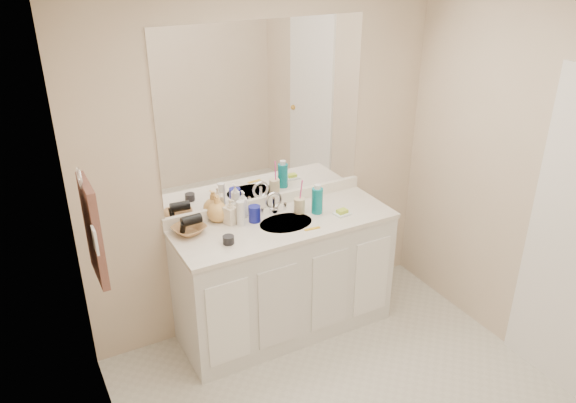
% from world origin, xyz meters
% --- Properties ---
extents(wall_back, '(2.60, 0.02, 2.40)m').
position_xyz_m(wall_back, '(0.00, 1.30, 1.20)').
color(wall_back, beige).
rests_on(wall_back, floor).
extents(wall_left, '(0.02, 2.60, 2.40)m').
position_xyz_m(wall_left, '(-1.30, 0.00, 1.20)').
color(wall_left, beige).
rests_on(wall_left, floor).
extents(wall_right, '(0.02, 2.60, 2.40)m').
position_xyz_m(wall_right, '(1.30, 0.00, 1.20)').
color(wall_right, beige).
rests_on(wall_right, floor).
extents(vanity_cabinet, '(1.50, 0.55, 0.85)m').
position_xyz_m(vanity_cabinet, '(0.00, 1.02, 0.42)').
color(vanity_cabinet, silver).
rests_on(vanity_cabinet, floor).
extents(countertop, '(1.52, 0.57, 0.03)m').
position_xyz_m(countertop, '(0.00, 1.02, 0.86)').
color(countertop, silver).
rests_on(countertop, vanity_cabinet).
extents(backsplash, '(1.52, 0.03, 0.08)m').
position_xyz_m(backsplash, '(0.00, 1.29, 0.92)').
color(backsplash, white).
rests_on(backsplash, countertop).
extents(sink_basin, '(0.37, 0.37, 0.02)m').
position_xyz_m(sink_basin, '(0.00, 1.00, 0.87)').
color(sink_basin, beige).
rests_on(sink_basin, countertop).
extents(faucet, '(0.02, 0.02, 0.11)m').
position_xyz_m(faucet, '(0.00, 1.18, 0.94)').
color(faucet, silver).
rests_on(faucet, countertop).
extents(mirror, '(1.48, 0.01, 1.20)m').
position_xyz_m(mirror, '(0.00, 1.29, 1.56)').
color(mirror, white).
rests_on(mirror, wall_back).
extents(blue_mug, '(0.11, 0.11, 0.11)m').
position_xyz_m(blue_mug, '(-0.18, 1.12, 0.94)').
color(blue_mug, navy).
rests_on(blue_mug, countertop).
extents(tan_cup, '(0.08, 0.08, 0.10)m').
position_xyz_m(tan_cup, '(0.16, 1.10, 0.93)').
color(tan_cup, beige).
rests_on(tan_cup, countertop).
extents(toothbrush, '(0.02, 0.04, 0.19)m').
position_xyz_m(toothbrush, '(0.17, 1.10, 1.03)').
color(toothbrush, '#F7419D').
rests_on(toothbrush, tan_cup).
extents(mouthwash_bottle, '(0.08, 0.08, 0.18)m').
position_xyz_m(mouthwash_bottle, '(0.26, 1.04, 0.97)').
color(mouthwash_bottle, '#0A7983').
rests_on(mouthwash_bottle, countertop).
extents(soap_dish, '(0.12, 0.10, 0.01)m').
position_xyz_m(soap_dish, '(0.40, 0.93, 0.89)').
color(soap_dish, white).
rests_on(soap_dish, countertop).
extents(green_soap, '(0.08, 0.06, 0.03)m').
position_xyz_m(green_soap, '(0.40, 0.93, 0.90)').
color(green_soap, '#B0CF32').
rests_on(green_soap, soap_dish).
extents(orange_comb, '(0.11, 0.03, 0.00)m').
position_xyz_m(orange_comb, '(0.11, 0.84, 0.88)').
color(orange_comb, gold).
rests_on(orange_comb, countertop).
extents(dark_jar, '(0.09, 0.09, 0.05)m').
position_xyz_m(dark_jar, '(-0.45, 0.93, 0.91)').
color(dark_jar, black).
rests_on(dark_jar, countertop).
extents(extra_white_bottle, '(0.07, 0.07, 0.17)m').
position_xyz_m(extra_white_bottle, '(-0.28, 1.12, 0.97)').
color(extra_white_bottle, white).
rests_on(extra_white_bottle, countertop).
extents(soap_bottle_white, '(0.08, 0.08, 0.19)m').
position_xyz_m(soap_bottle_white, '(-0.21, 1.23, 0.97)').
color(soap_bottle_white, white).
rests_on(soap_bottle_white, countertop).
extents(soap_bottle_cream, '(0.10, 0.10, 0.17)m').
position_xyz_m(soap_bottle_cream, '(-0.33, 1.18, 0.97)').
color(soap_bottle_cream, '#F1E2C4').
rests_on(soap_bottle_cream, countertop).
extents(soap_bottle_yellow, '(0.18, 0.18, 0.18)m').
position_xyz_m(soap_bottle_yellow, '(-0.39, 1.25, 0.97)').
color(soap_bottle_yellow, '#ECB15C').
rests_on(soap_bottle_yellow, countertop).
extents(wicker_basket, '(0.26, 0.26, 0.05)m').
position_xyz_m(wicker_basket, '(-0.62, 1.17, 0.91)').
color(wicker_basket, '#996A3E').
rests_on(wicker_basket, countertop).
extents(hair_dryer, '(0.13, 0.07, 0.07)m').
position_xyz_m(hair_dryer, '(-0.60, 1.17, 0.97)').
color(hair_dryer, black).
rests_on(hair_dryer, wicker_basket).
extents(towel_ring, '(0.01, 0.11, 0.11)m').
position_xyz_m(towel_ring, '(-1.27, 0.77, 1.55)').
color(towel_ring, silver).
rests_on(towel_ring, wall_left).
extents(hand_towel, '(0.04, 0.32, 0.55)m').
position_xyz_m(hand_towel, '(-1.25, 0.77, 1.25)').
color(hand_towel, brown).
rests_on(hand_towel, towel_ring).
extents(switch_plate, '(0.01, 0.08, 0.13)m').
position_xyz_m(switch_plate, '(-1.27, 0.57, 1.30)').
color(switch_plate, white).
rests_on(switch_plate, wall_left).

